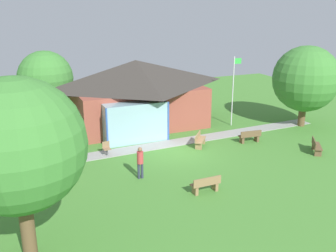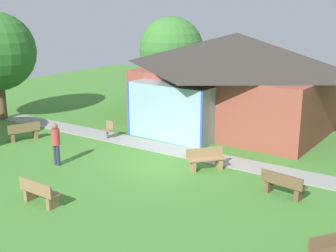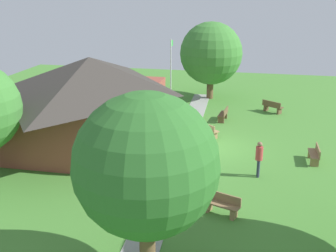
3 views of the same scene
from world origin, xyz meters
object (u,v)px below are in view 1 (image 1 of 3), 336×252
bench_mid_left (61,174)px  bench_rear_near_path (200,140)px  patio_chair_west (107,149)px  tree_behind_pavilion_left (46,78)px  tree_lawn_corner (17,146)px  bench_mid_right (250,137)px  visitor_strolling_lawn (140,160)px  bench_front_center (206,185)px  tree_east_hedge (306,79)px  flagpole (233,88)px  bench_lawn_far_right (316,147)px  pavilion (136,92)px

bench_mid_left → bench_rear_near_path: 9.17m
bench_mid_left → patio_chair_west: patio_chair_west is taller
tree_behind_pavilion_left → tree_lawn_corner: size_ratio=0.84×
bench_rear_near_path → bench_mid_right: bearing=118.8°
patio_chair_west → visitor_strolling_lawn: size_ratio=0.49×
bench_mid_left → bench_rear_near_path: bearing=-58.2°
bench_front_center → tree_behind_pavilion_left: (-5.48, 15.19, 3.05)m
bench_mid_right → tree_east_hedge: bearing=21.4°
flagpole → tree_east_hedge: bearing=-24.6°
tree_behind_pavilion_left → tree_lawn_corner: (-2.77, -17.10, 0.83)m
bench_mid_right → tree_behind_pavilion_left: size_ratio=0.28×
tree_lawn_corner → bench_mid_left: bearing=71.8°
tree_east_hedge → bench_lawn_far_right: bearing=-122.8°
pavilion → bench_front_center: (-0.62, -12.06, -2.13)m
bench_front_center → tree_east_hedge: bearing=29.0°
bench_rear_near_path → tree_east_hedge: (9.15, 0.94, 3.17)m
bench_mid_left → bench_rear_near_path: (9.01, 1.69, 0.00)m
patio_chair_west → bench_front_center: bearing=114.1°
flagpole → bench_lawn_far_right: size_ratio=3.51×
patio_chair_west → bench_lawn_far_right: bearing=157.2°
pavilion → bench_front_center: 12.27m
flagpole → pavilion: bearing=154.5°
pavilion → flagpole: bearing=-25.5°
flagpole → patio_chair_west: 10.84m
tree_lawn_corner → bench_mid_right: bearing=26.2°
patio_chair_west → tree_behind_pavilion_left: tree_behind_pavilion_left is taller
patio_chair_west → tree_east_hedge: size_ratio=0.14×
bench_mid_right → flagpole: bearing=81.3°
flagpole → bench_rear_near_path: bearing=-144.6°
tree_east_hedge → tree_lawn_corner: 21.94m
pavilion → tree_lawn_corner: 16.64m
bench_front_center → visitor_strolling_lawn: 3.71m
bench_front_center → patio_chair_west: bearing=114.8°
bench_rear_near_path → tree_lawn_corner: bearing=-15.2°
bench_rear_near_path → patio_chair_west: (-5.91, 0.82, 0.01)m
tree_east_hedge → flagpole: bearing=155.4°
bench_mid_left → bench_mid_right: 12.46m
bench_lawn_far_right → tree_lawn_corner: size_ratio=0.22×
bench_front_center → bench_mid_right: (6.15, 5.18, 0.00)m
bench_rear_near_path → bench_front_center: size_ratio=0.95×
bench_mid_right → tree_behind_pavilion_left: 15.65m
pavilion → bench_mid_left: pavilion is taller
tree_lawn_corner → flagpole: bearing=35.2°
patio_chair_west → tree_behind_pavilion_left: bearing=-76.3°
bench_rear_near_path → bench_lawn_far_right: 7.18m
flagpole → tree_lawn_corner: bearing=-144.8°
bench_lawn_far_right → bench_front_center: bearing=-42.3°
visitor_strolling_lawn → flagpole: bearing=-143.4°
pavilion → bench_rear_near_path: bearing=-71.2°
bench_front_center → tree_east_hedge: size_ratio=0.25×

